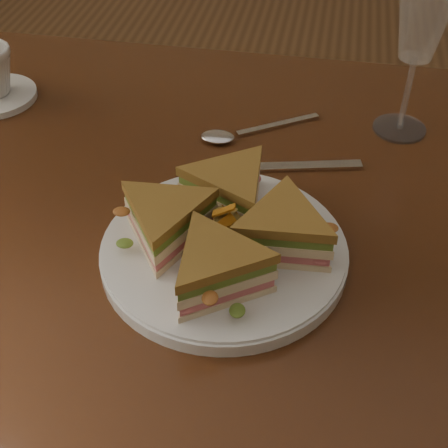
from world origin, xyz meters
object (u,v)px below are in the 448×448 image
(plate, at_px, (224,252))
(wine_glass, at_px, (423,19))
(spoon, at_px, (233,134))
(knife, at_px, (276,167))
(table, at_px, (201,251))
(sandwich_wedges, at_px, (224,227))

(plate, xyz_separation_m, wine_glass, (0.20, 0.30, 0.16))
(spoon, height_order, knife, spoon)
(table, height_order, plate, plate)
(plate, height_order, knife, plate)
(table, relative_size, spoon, 7.44)
(plate, bearing_deg, sandwich_wedges, 0.00)
(spoon, bearing_deg, knife, -74.94)
(wine_glass, bearing_deg, table, -141.85)
(knife, distance_m, wine_glass, 0.26)
(sandwich_wedges, xyz_separation_m, knife, (0.04, 0.18, -0.04))
(sandwich_wedges, height_order, spoon, sandwich_wedges)
(wine_glass, bearing_deg, plate, -123.70)
(wine_glass, bearing_deg, knife, -142.45)
(sandwich_wedges, bearing_deg, wine_glass, 56.30)
(table, bearing_deg, plate, -64.06)
(knife, bearing_deg, wine_glass, 24.27)
(spoon, xyz_separation_m, wine_glass, (0.23, 0.06, 0.16))
(table, xyz_separation_m, knife, (0.09, 0.07, 0.10))
(sandwich_wedges, bearing_deg, spoon, 97.52)
(table, height_order, wine_glass, wine_glass)
(table, xyz_separation_m, spoon, (0.02, 0.14, 0.10))
(sandwich_wedges, xyz_separation_m, spoon, (-0.03, 0.24, -0.04))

